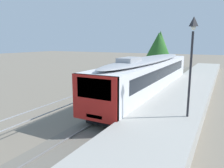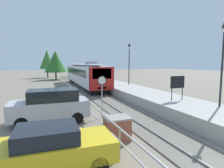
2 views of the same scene
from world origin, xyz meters
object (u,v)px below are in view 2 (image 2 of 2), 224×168
at_px(speed_limit_sign, 102,86).
at_px(brick_utility_cabinet, 117,128).
at_px(platform_lamp_mid_platform, 129,56).
at_px(parked_hatchback_yellow, 54,147).
at_px(platform_lamp_near_end, 223,47).
at_px(parked_suv_silver, 51,105).
at_px(platform_notice_board, 178,83).
at_px(commuter_train, 84,73).

distance_m(speed_limit_sign, brick_utility_cabinet, 4.02).
relative_size(platform_lamp_mid_platform, parked_hatchback_yellow, 1.32).
bearing_deg(platform_lamp_near_end, parked_suv_silver, 161.39).
xyz_separation_m(platform_notice_board, brick_utility_cabinet, (-6.09, -3.15, -1.61)).
distance_m(platform_lamp_mid_platform, speed_limit_sign, 12.33).
xyz_separation_m(platform_lamp_near_end, parked_suv_silver, (-10.01, 3.37, -3.56)).
distance_m(brick_utility_cabinet, parked_suv_silver, 4.83).
relative_size(commuter_train, platform_lamp_mid_platform, 3.56).
xyz_separation_m(commuter_train, parked_hatchback_yellow, (-5.66, -21.95, -1.35)).
bearing_deg(brick_utility_cabinet, platform_notice_board, 27.35).
xyz_separation_m(brick_utility_cabinet, parked_suv_silver, (-2.80, 3.90, 0.49)).
bearing_deg(platform_lamp_mid_platform, parked_hatchback_yellow, -123.78).
distance_m(platform_lamp_near_end, brick_utility_cabinet, 8.29).
distance_m(platform_lamp_mid_platform, platform_notice_board, 10.86).
relative_size(platform_lamp_mid_platform, parked_suv_silver, 1.16).
xyz_separation_m(commuter_train, platform_lamp_near_end, (4.46, -19.97, 2.48)).
distance_m(platform_lamp_near_end, platform_lamp_mid_platform, 13.15).
xyz_separation_m(platform_notice_board, speed_limit_sign, (-5.66, 0.54, -0.06)).
height_order(platform_lamp_mid_platform, platform_notice_board, platform_lamp_mid_platform).
relative_size(speed_limit_sign, parked_hatchback_yellow, 0.69).
bearing_deg(parked_suv_silver, platform_notice_board, -4.84).
height_order(platform_lamp_near_end, platform_notice_board, platform_lamp_near_end).
bearing_deg(platform_notice_board, commuter_train, 100.90).
distance_m(platform_notice_board, parked_suv_silver, 8.99).
height_order(commuter_train, platform_notice_board, commuter_train).
relative_size(platform_notice_board, speed_limit_sign, 0.64).
bearing_deg(platform_lamp_mid_platform, platform_lamp_near_end, -90.00).
bearing_deg(brick_utility_cabinet, platform_lamp_mid_platform, 62.20).
bearing_deg(parked_hatchback_yellow, platform_lamp_mid_platform, 56.22).
bearing_deg(brick_utility_cabinet, commuter_train, 82.37).
distance_m(parked_hatchback_yellow, parked_suv_silver, 5.36).
bearing_deg(speed_limit_sign, parked_hatchback_yellow, -122.96).
distance_m(platform_lamp_near_end, platform_notice_board, 3.75).
distance_m(commuter_train, platform_lamp_near_end, 20.61).
xyz_separation_m(platform_lamp_near_end, parked_hatchback_yellow, (-10.12, -1.98, -3.83)).
bearing_deg(brick_utility_cabinet, parked_hatchback_yellow, -153.48).
relative_size(parked_hatchback_yellow, parked_suv_silver, 0.88).
bearing_deg(parked_hatchback_yellow, speed_limit_sign, 57.04).
distance_m(commuter_train, platform_notice_board, 17.67).
height_order(platform_lamp_near_end, speed_limit_sign, platform_lamp_near_end).
height_order(speed_limit_sign, parked_suv_silver, speed_limit_sign).
distance_m(platform_lamp_near_end, parked_suv_silver, 11.15).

